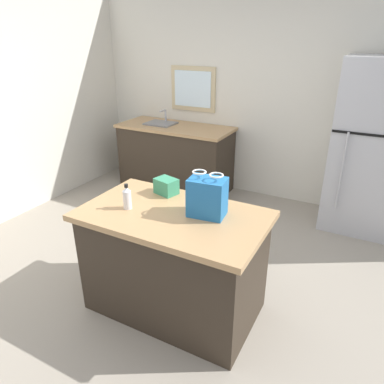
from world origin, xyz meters
TOP-DOWN VIEW (x-y plane):
  - ground at (0.00, 0.00)m, footprint 5.85×5.85m
  - back_wall at (-0.02, 2.36)m, footprint 4.88×0.13m
  - kitchen_island at (0.16, -0.23)m, footprint 1.37×0.81m
  - refrigerator at (1.32, 1.95)m, footprint 0.74×0.69m
  - sink_counter at (-1.12, 1.95)m, footprint 1.59×0.69m
  - shopping_bag at (0.39, -0.14)m, footprint 0.28×0.21m
  - small_box at (-0.07, 0.04)m, footprint 0.20×0.17m
  - bottle at (-0.18, -0.32)m, footprint 0.06×0.06m

SIDE VIEW (x-z plane):
  - ground at x=0.00m, z-range 0.00..0.00m
  - kitchen_island at x=0.16m, z-range 0.00..0.87m
  - sink_counter at x=-1.12m, z-range -0.08..1.01m
  - small_box at x=-0.07m, z-range 0.87..1.00m
  - refrigerator at x=1.32m, z-range 0.00..1.87m
  - bottle at x=-0.18m, z-range 0.86..1.05m
  - shopping_bag at x=0.39m, z-range 0.85..1.17m
  - back_wall at x=-0.02m, z-range 0.00..2.71m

